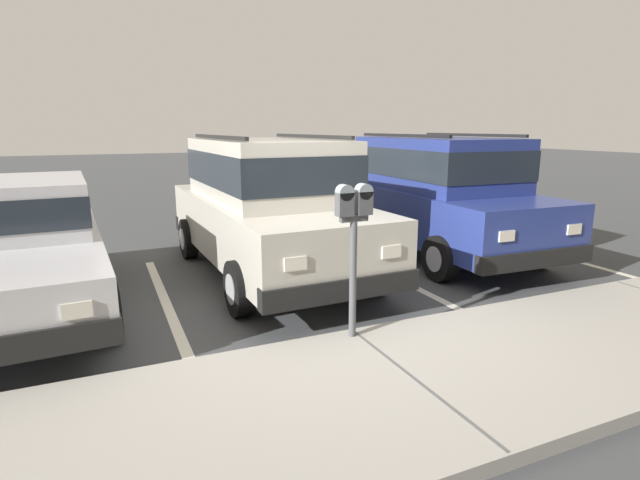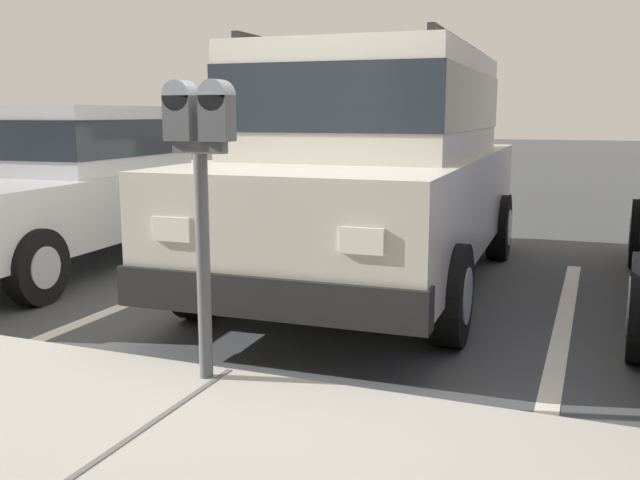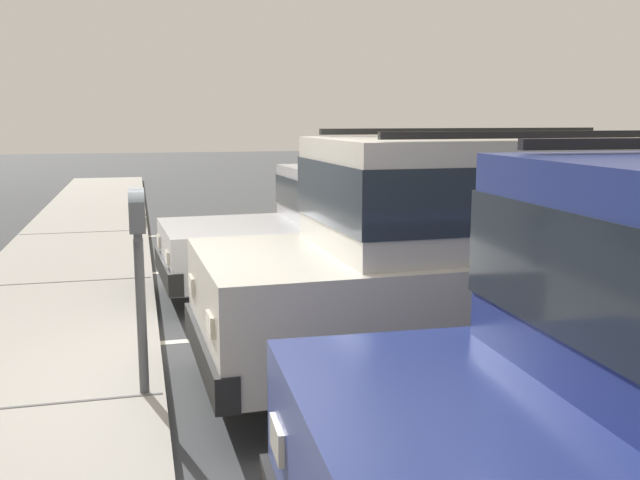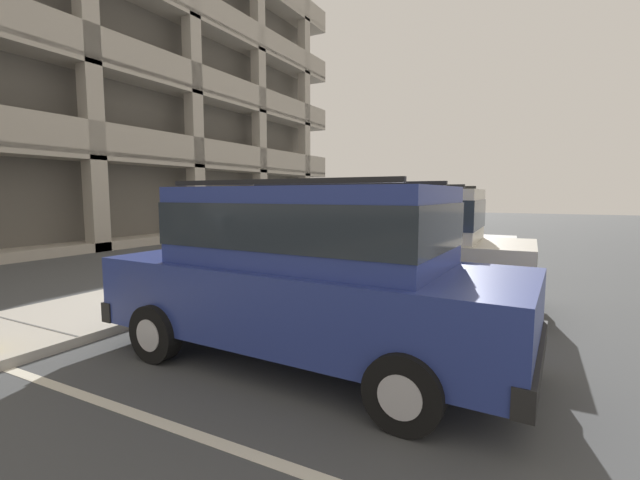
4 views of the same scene
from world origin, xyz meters
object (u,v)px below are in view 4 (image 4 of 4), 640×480
(silver_suv, at_px, (389,240))
(parking_meter_near, at_px, (261,226))
(red_sedan, at_px, (308,266))
(dark_hatchback, at_px, (422,238))

(silver_suv, distance_m, parking_meter_near, 2.80)
(red_sedan, distance_m, parking_meter_near, 4.24)
(silver_suv, xyz_separation_m, parking_meter_near, (0.06, 2.79, 0.15))
(dark_hatchback, bearing_deg, red_sedan, 179.97)
(silver_suv, height_order, dark_hatchback, silver_suv)
(silver_suv, relative_size, parking_meter_near, 3.20)
(red_sedan, xyz_separation_m, dark_hatchback, (6.17, 0.32, -0.27))
(silver_suv, relative_size, red_sedan, 1.00)
(red_sedan, height_order, parking_meter_near, red_sedan)
(silver_suv, relative_size, dark_hatchback, 1.06)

